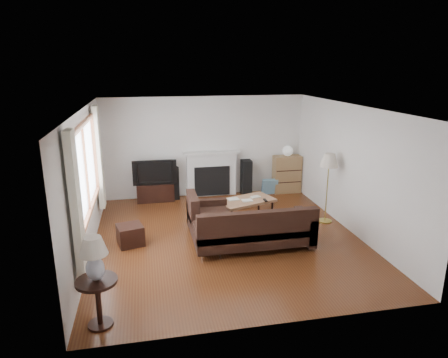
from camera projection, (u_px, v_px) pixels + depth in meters
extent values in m
cube|color=#552913|center=(227.00, 238.00, 7.74)|extent=(5.10, 5.60, 0.04)
cube|color=white|center=(227.00, 108.00, 7.04)|extent=(5.10, 5.60, 0.04)
cube|color=white|center=(205.00, 147.00, 9.98)|extent=(5.00, 0.04, 2.50)
cube|color=white|center=(274.00, 236.00, 4.80)|extent=(5.00, 0.04, 2.50)
cube|color=white|center=(86.00, 183.00, 6.92)|extent=(0.04, 5.50, 2.50)
cube|color=white|center=(351.00, 169.00, 7.86)|extent=(0.04, 5.50, 2.50)
cube|color=brown|center=(86.00, 169.00, 6.65)|extent=(0.12, 2.74, 1.54)
cube|color=white|center=(76.00, 208.00, 5.27)|extent=(0.10, 0.35, 2.10)
cube|color=white|center=(99.00, 158.00, 8.14)|extent=(0.10, 0.35, 2.10)
cube|color=white|center=(212.00, 174.00, 10.09)|extent=(1.40, 0.26, 1.15)
cube|color=black|center=(156.00, 192.00, 9.79)|extent=(0.90, 0.40, 0.45)
imported|color=black|center=(155.00, 171.00, 9.64)|extent=(1.05, 0.14, 0.60)
cube|color=black|center=(173.00, 183.00, 9.86)|extent=(0.31, 0.34, 0.84)
cube|color=black|center=(246.00, 177.00, 10.21)|extent=(0.25, 0.30, 0.90)
cube|color=olive|center=(287.00, 174.00, 10.39)|extent=(0.71, 0.34, 0.97)
sphere|color=white|center=(288.00, 151.00, 10.22)|extent=(0.26, 0.26, 0.26)
cube|color=black|center=(253.00, 228.00, 7.24)|extent=(2.34, 1.71, 0.76)
cube|color=#9D6D4B|center=(246.00, 209.00, 8.57)|extent=(1.33, 1.00, 0.46)
cube|color=black|center=(130.00, 235.00, 7.40)|extent=(0.54, 0.54, 0.38)
cube|color=#AF993C|center=(327.00, 188.00, 8.33)|extent=(0.50, 0.50, 1.49)
cube|color=black|center=(99.00, 303.00, 5.05)|extent=(0.52, 0.52, 0.65)
cube|color=silver|center=(94.00, 259.00, 4.88)|extent=(0.35, 0.35, 0.57)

